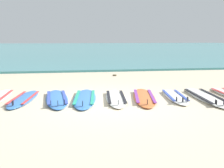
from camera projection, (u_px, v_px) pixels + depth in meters
ground_plane at (109, 102)px, 6.49m from camera, size 80.00×80.00×0.00m
sea at (80, 47)px, 41.35m from camera, size 80.00×60.00×0.10m
surfboard_1 at (24, 99)px, 6.72m from camera, size 0.76×2.11×0.18m
surfboard_2 at (57, 98)px, 6.74m from camera, size 0.77×2.29×0.18m
surfboard_3 at (85, 98)px, 6.78m from camera, size 0.78×2.35×0.18m
surfboard_4 at (116, 98)px, 6.80m from camera, size 0.72×2.15×0.18m
surfboard_5 at (144, 97)px, 6.90m from camera, size 0.97×2.33×0.18m
surfboard_6 at (175, 96)px, 6.99m from camera, size 0.73×2.00×0.18m
surfboard_7 at (206, 97)px, 6.93m from camera, size 0.79×2.56×0.18m
seaweed_clump_near_shoreline at (115, 75)px, 10.96m from camera, size 0.18×0.14×0.06m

